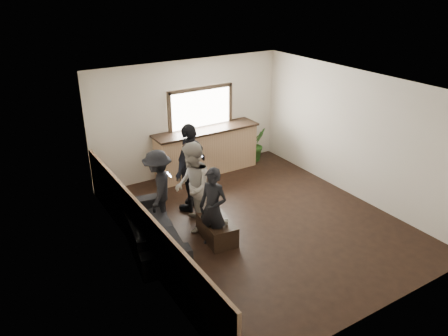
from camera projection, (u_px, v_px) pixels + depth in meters
ground at (260, 222)px, 8.86m from camera, size 5.00×6.00×0.01m
room_shell at (229, 163)px, 7.90m from camera, size 5.01×6.01×2.80m
bar_counter at (206, 148)px, 10.83m from camera, size 2.70×0.68×2.13m
sofa at (152, 228)px, 8.03m from camera, size 1.22×2.34×0.65m
coffee_table at (217, 230)px, 8.22m from camera, size 0.61×0.96×0.40m
cup_a at (208, 216)px, 8.19m from camera, size 0.17×0.17×0.10m
cup_b at (226, 222)px, 7.99m from camera, size 0.14×0.14×0.09m
potted_plant at (257, 144)px, 11.60m from camera, size 0.50×0.40×0.91m
person_a at (213, 208)px, 7.81m from camera, size 0.58×0.66×1.53m
person_b at (193, 187)px, 8.32m from camera, size 0.98×1.07×1.77m
person_c at (158, 187)px, 8.56m from camera, size 1.00×1.15×1.54m
person_d at (191, 167)px, 9.00m from camera, size 1.18×1.01×1.90m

